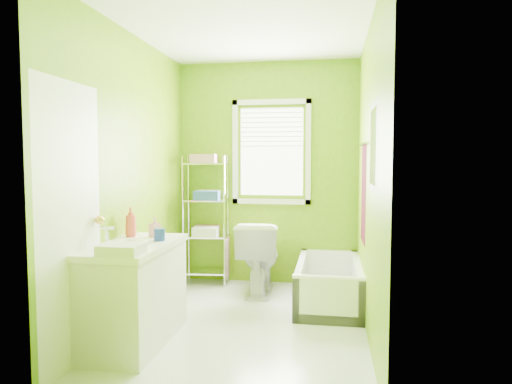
% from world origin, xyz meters
% --- Properties ---
extents(ground, '(2.90, 2.90, 0.00)m').
position_xyz_m(ground, '(0.00, 0.00, 0.00)').
color(ground, silver).
rests_on(ground, ground).
extents(room_envelope, '(2.14, 2.94, 2.62)m').
position_xyz_m(room_envelope, '(0.00, 0.00, 1.55)').
color(room_envelope, '#5F8B06').
rests_on(room_envelope, ground).
extents(window, '(0.92, 0.05, 1.22)m').
position_xyz_m(window, '(0.05, 1.42, 1.61)').
color(window, white).
rests_on(window, ground).
extents(door, '(0.09, 0.80, 2.00)m').
position_xyz_m(door, '(-1.04, -1.00, 1.00)').
color(door, white).
rests_on(door, ground).
extents(right_wall_decor, '(0.04, 1.48, 1.17)m').
position_xyz_m(right_wall_decor, '(1.04, -0.02, 1.32)').
color(right_wall_decor, '#410711').
rests_on(right_wall_decor, ground).
extents(bathtub, '(0.64, 1.37, 0.44)m').
position_xyz_m(bathtub, '(0.73, 0.74, 0.14)').
color(bathtub, white).
rests_on(bathtub, ground).
extents(toilet, '(0.48, 0.80, 0.80)m').
position_xyz_m(toilet, '(-0.03, 0.99, 0.40)').
color(toilet, white).
rests_on(toilet, ground).
extents(vanity, '(0.55, 1.06, 1.05)m').
position_xyz_m(vanity, '(-0.79, -0.54, 0.43)').
color(vanity, silver).
rests_on(vanity, ground).
extents(wire_shelf_unit, '(0.53, 0.43, 1.53)m').
position_xyz_m(wire_shelf_unit, '(-0.69, 1.27, 0.93)').
color(wire_shelf_unit, silver).
rests_on(wire_shelf_unit, ground).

